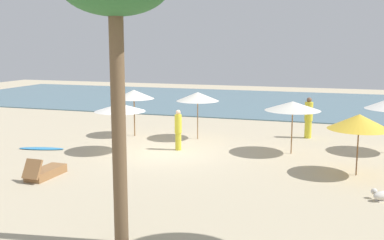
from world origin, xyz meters
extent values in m
plane|color=#BCAD8E|center=(0.00, 0.00, 0.00)|extent=(60.00, 60.00, 0.00)
cube|color=slate|center=(0.00, 17.00, 0.03)|extent=(48.00, 16.00, 0.06)
cylinder|color=olive|center=(0.31, 3.05, 1.05)|extent=(0.05, 0.05, 2.10)
cone|color=silver|center=(0.31, 3.05, 1.95)|extent=(1.93, 1.93, 0.40)
cylinder|color=olive|center=(4.67, 1.51, 1.02)|extent=(0.05, 0.05, 2.03)
cone|color=silver|center=(4.67, 1.51, 1.90)|extent=(2.17, 2.17, 0.36)
cylinder|color=brown|center=(-1.83, -0.39, 0.96)|extent=(0.05, 0.05, 1.92)
cone|color=white|center=(-1.83, -0.39, 1.81)|extent=(2.01, 2.01, 0.31)
cylinder|color=brown|center=(7.05, -0.91, 1.00)|extent=(0.05, 0.05, 1.99)
cone|color=gold|center=(7.05, -0.91, 1.79)|extent=(2.02, 2.02, 0.50)
cylinder|color=olive|center=(-2.73, 2.82, 1.06)|extent=(0.06, 0.06, 2.13)
cone|color=silver|center=(-2.73, 2.82, 1.97)|extent=(1.89, 1.89, 0.41)
cube|color=olive|center=(-2.60, -4.25, 0.14)|extent=(0.63, 1.51, 0.28)
cube|color=olive|center=(-2.58, -4.95, 0.44)|extent=(0.58, 0.39, 0.60)
cylinder|color=yellow|center=(5.07, 4.86, 0.41)|extent=(0.32, 0.32, 0.81)
cylinder|color=yellow|center=(5.07, 4.86, 1.24)|extent=(0.37, 0.37, 0.85)
sphere|color=brown|center=(5.07, 4.86, 1.77)|extent=(0.23, 0.23, 0.23)
cylinder|color=yellow|center=(0.21, 0.71, 0.36)|extent=(0.32, 0.32, 0.72)
cylinder|color=yellow|center=(0.21, 0.71, 1.09)|extent=(0.38, 0.38, 0.75)
sphere|color=beige|center=(0.21, 0.71, 1.56)|extent=(0.20, 0.20, 0.20)
cylinder|color=brown|center=(2.08, -8.13, 2.53)|extent=(0.30, 0.30, 5.06)
cube|color=silver|center=(7.67, -3.38, 0.02)|extent=(0.38, 0.34, 0.04)
ellipsoid|color=silver|center=(7.67, -3.38, 0.16)|extent=(0.60, 0.54, 0.25)
sphere|color=silver|center=(7.47, -3.22, 0.21)|extent=(0.18, 0.18, 0.18)
ellipsoid|color=#338CCC|center=(-5.19, -0.93, 0.04)|extent=(1.93, 0.84, 0.07)
camera|label=1|loc=(6.47, -16.64, 4.31)|focal=43.20mm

